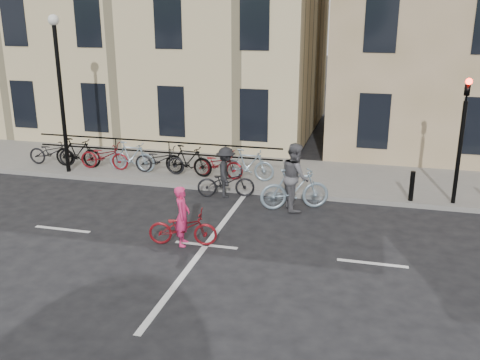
% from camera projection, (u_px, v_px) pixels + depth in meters
% --- Properties ---
extents(ground, '(120.00, 120.00, 0.00)m').
position_uv_depth(ground, '(206.00, 245.00, 13.19)').
color(ground, black).
rests_on(ground, ground).
extents(sidewalk, '(46.00, 4.00, 0.15)m').
position_uv_depth(sidewalk, '(153.00, 166.00, 19.67)').
color(sidewalk, slate).
rests_on(sidewalk, ground).
extents(building_west, '(20.00, 10.00, 10.00)m').
position_uv_depth(building_west, '(110.00, 19.00, 25.79)').
color(building_west, '#CAB888').
rests_on(building_west, sidewalk).
extents(traffic_light, '(0.18, 0.30, 3.90)m').
position_uv_depth(traffic_light, '(463.00, 126.00, 14.98)').
color(traffic_light, black).
rests_on(traffic_light, sidewalk).
extents(lamp_post, '(0.36, 0.36, 5.28)m').
position_uv_depth(lamp_post, '(59.00, 75.00, 17.76)').
color(lamp_post, black).
rests_on(lamp_post, sidewalk).
extents(bollard_east, '(0.14, 0.14, 0.90)m').
position_uv_depth(bollard_east, '(412.00, 186.00, 15.74)').
color(bollard_east, black).
rests_on(bollard_east, sidewalk).
extents(parked_bikes, '(9.35, 1.23, 1.05)m').
position_uv_depth(parked_bikes, '(145.00, 158.00, 18.57)').
color(parked_bikes, black).
rests_on(parked_bikes, sidewalk).
extents(cyclist_pink, '(1.77, 0.89, 1.51)m').
position_uv_depth(cyclist_pink, '(183.00, 225.00, 13.09)').
color(cyclist_pink, maroon).
rests_on(cyclist_pink, ground).
extents(cyclist_grey, '(2.10, 1.31, 1.97)m').
position_uv_depth(cyclist_grey, '(295.00, 183.00, 15.40)').
color(cyclist_grey, '#7F97A7').
rests_on(cyclist_grey, ground).
extents(cyclist_dark, '(1.87, 1.14, 1.58)m').
position_uv_depth(cyclist_dark, '(226.00, 177.00, 16.49)').
color(cyclist_dark, black).
rests_on(cyclist_dark, ground).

